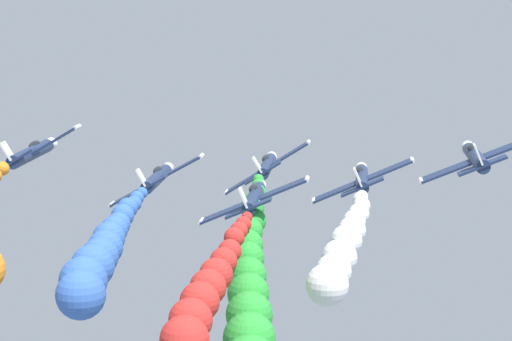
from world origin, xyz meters
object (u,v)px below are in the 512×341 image
(airplane_left_outer, at_px, (254,198))
(airplane_trailing, at_px, (475,157))
(airplane_right_inner, at_px, (362,178))
(airplane_left_inner, at_px, (157,178))
(airplane_right_outer, at_px, (31,153))
(airplane_lead, at_px, (267,165))

(airplane_left_outer, distance_m, airplane_trailing, 17.79)
(airplane_right_inner, bearing_deg, airplane_left_outer, -138.71)
(airplane_left_inner, xyz_separation_m, airplane_right_outer, (-8.76, -7.84, 3.34))
(airplane_lead, distance_m, airplane_right_inner, 11.63)
(airplane_left_inner, relative_size, airplane_left_outer, 1.00)
(airplane_left_outer, height_order, airplane_right_outer, airplane_right_outer)
(airplane_lead, distance_m, airplane_left_inner, 11.85)
(airplane_lead, height_order, airplane_right_outer, airplane_right_outer)
(airplane_lead, height_order, airplane_trailing, airplane_trailing)
(airplane_left_inner, distance_m, airplane_right_outer, 12.22)
(airplane_lead, distance_m, airplane_left_outer, 15.11)
(airplane_left_inner, bearing_deg, airplane_right_outer, -138.18)
(airplane_trailing, bearing_deg, airplane_lead, 139.57)
(airplane_lead, xyz_separation_m, airplane_trailing, (17.64, -15.03, 3.49))
(airplane_left_outer, bearing_deg, airplane_trailing, 0.26)
(airplane_left_outer, bearing_deg, airplane_right_outer, -179.28)
(airplane_right_inner, height_order, airplane_right_outer, airplane_right_outer)
(airplane_lead, bearing_deg, airplane_left_outer, -89.19)
(airplane_right_outer, xyz_separation_m, airplane_trailing, (35.58, 0.31, 0.16))
(airplane_left_outer, height_order, airplane_trailing, airplane_trailing)
(airplane_left_outer, distance_m, airplane_right_outer, 18.47)
(airplane_left_inner, xyz_separation_m, airplane_left_outer, (9.39, -7.61, -0.06))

